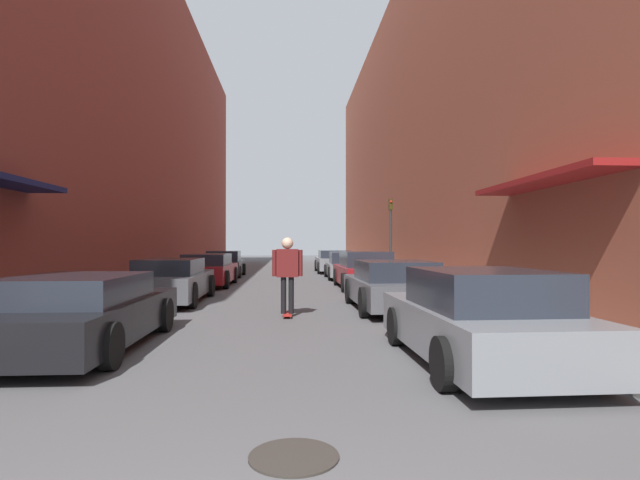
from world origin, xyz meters
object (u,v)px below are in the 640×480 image
at_px(parked_car_left_3, 224,264).
at_px(manhole_cover, 294,457).
at_px(traffic_light, 391,230).
at_px(parked_car_left_2, 208,270).
at_px(parked_car_right_1, 394,286).
at_px(parked_car_left_0, 81,312).
at_px(parked_car_right_4, 334,262).
at_px(parked_car_left_1, 172,281).
at_px(parked_car_right_3, 347,266).
at_px(parked_car_right_2, 364,271).
at_px(skateboarder, 287,268).
at_px(parked_car_right_0, 480,319).

xyz_separation_m(parked_car_left_3, manhole_cover, (3.31, -21.51, -0.61)).
distance_m(parked_car_left_3, traffic_light, 8.94).
height_order(parked_car_left_3, traffic_light, traffic_light).
xyz_separation_m(parked_car_left_2, parked_car_right_1, (5.79, -7.48, -0.02)).
xyz_separation_m(parked_car_right_1, manhole_cover, (-2.56, -8.47, -0.59)).
height_order(parked_car_right_1, traffic_light, traffic_light).
bearing_deg(parked_car_right_1, parked_car_left_0, -143.76).
distance_m(parked_car_right_4, manhole_cover, 25.06).
height_order(parked_car_left_1, parked_car_right_3, parked_car_right_3).
distance_m(parked_car_right_1, traffic_light, 8.86).
relative_size(parked_car_left_1, manhole_cover, 6.85).
bearing_deg(parked_car_left_3, parked_car_left_0, -89.94).
bearing_deg(traffic_light, parked_car_left_3, 149.27).
distance_m(parked_car_right_2, traffic_light, 3.42).
height_order(parked_car_left_0, manhole_cover, parked_car_left_0).
relative_size(parked_car_left_0, parked_car_right_1, 1.04).
xyz_separation_m(parked_car_left_1, parked_car_right_3, (6.05, 9.20, -0.00)).
bearing_deg(traffic_light, parked_car_right_4, 102.20).
xyz_separation_m(manhole_cover, traffic_light, (4.25, 17.02, 2.23)).
height_order(skateboarder, manhole_cover, skateboarder).
distance_m(parked_car_left_0, traffic_light, 14.98).
height_order(parked_car_right_0, manhole_cover, parked_car_right_0).
height_order(parked_car_left_1, skateboarder, skateboarder).
relative_size(parked_car_left_0, parked_car_right_3, 1.16).
bearing_deg(parked_car_left_1, skateboarder, -42.56).
bearing_deg(parked_car_left_2, skateboarder, -69.70).
xyz_separation_m(parked_car_right_4, manhole_cover, (-2.54, -24.92, -0.62)).
distance_m(parked_car_left_3, parked_car_right_1, 14.30).
bearing_deg(parked_car_left_0, parked_car_right_1, 36.24).
xyz_separation_m(parked_car_left_0, parked_car_left_2, (0.07, 11.77, 0.05)).
bearing_deg(parked_car_left_1, parked_car_right_2, 33.15).
bearing_deg(parked_car_left_3, parked_car_right_2, -49.69).
xyz_separation_m(parked_car_right_0, parked_car_right_4, (-0.04, 22.07, 0.01)).
xyz_separation_m(parked_car_right_1, traffic_light, (1.68, 8.55, 1.64)).
xyz_separation_m(parked_car_left_3, parked_car_right_4, (5.85, 3.41, 0.01)).
bearing_deg(skateboarder, parked_car_left_2, 110.30).
xyz_separation_m(parked_car_left_3, parked_car_right_3, (6.02, -1.88, -0.01)).
distance_m(parked_car_right_4, traffic_light, 8.24).
relative_size(parked_car_left_2, parked_car_right_2, 0.96).
relative_size(skateboarder, manhole_cover, 2.56).
relative_size(parked_car_right_4, manhole_cover, 6.78).
height_order(parked_car_left_0, parked_car_left_2, parked_car_left_2).
distance_m(parked_car_left_1, parked_car_left_3, 11.08).
relative_size(parked_car_left_3, parked_car_right_3, 1.04).
bearing_deg(parked_car_left_0, parked_car_left_2, 89.68).
bearing_deg(parked_car_left_1, parked_car_left_3, 89.84).
bearing_deg(parked_car_right_2, parked_car_right_0, -90.74).
bearing_deg(parked_car_right_1, parked_car_left_3, 114.25).
bearing_deg(skateboarder, parked_car_left_0, -134.56).
xyz_separation_m(parked_car_right_1, parked_car_right_2, (0.16, 5.92, 0.05)).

